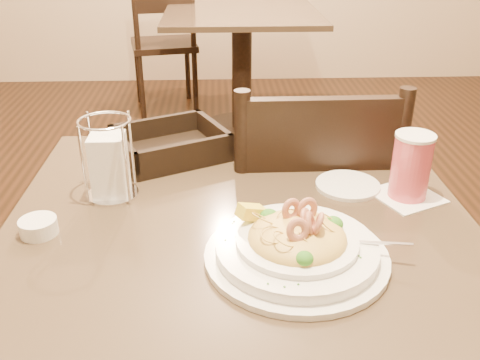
{
  "coord_description": "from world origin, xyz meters",
  "views": [
    {
      "loc": [
        -0.04,
        -0.87,
        1.27
      ],
      "look_at": [
        0.0,
        0.02,
        0.82
      ],
      "focal_mm": 40.0,
      "sensor_mm": 36.0,
      "label": 1
    }
  ],
  "objects_px": {
    "drink_glass": "(411,167)",
    "butter_ramekin": "(38,227)",
    "dining_chair_near": "(305,228)",
    "side_plate": "(348,185)",
    "napkin_caddy": "(109,164)",
    "dining_chair_far": "(164,39)",
    "pasta_bowl": "(297,245)",
    "bread_basket": "(171,147)",
    "main_table": "(240,317)",
    "background_table": "(242,52)"
  },
  "relations": [
    {
      "from": "main_table",
      "to": "pasta_bowl",
      "type": "xyz_separation_m",
      "value": [
        0.09,
        -0.12,
        0.26
      ]
    },
    {
      "from": "drink_glass",
      "to": "butter_ramekin",
      "type": "distance_m",
      "value": 0.73
    },
    {
      "from": "main_table",
      "to": "drink_glass",
      "type": "xyz_separation_m",
      "value": [
        0.35,
        0.09,
        0.3
      ]
    },
    {
      "from": "butter_ramekin",
      "to": "napkin_caddy",
      "type": "bearing_deg",
      "value": 52.92
    },
    {
      "from": "dining_chair_far",
      "to": "napkin_caddy",
      "type": "height_order",
      "value": "dining_chair_far"
    },
    {
      "from": "main_table",
      "to": "side_plate",
      "type": "xyz_separation_m",
      "value": [
        0.24,
        0.13,
        0.24
      ]
    },
    {
      "from": "bread_basket",
      "to": "butter_ramekin",
      "type": "relative_size",
      "value": 4.47
    },
    {
      "from": "dining_chair_near",
      "to": "main_table",
      "type": "bearing_deg",
      "value": 61.26
    },
    {
      "from": "dining_chair_near",
      "to": "butter_ramekin",
      "type": "xyz_separation_m",
      "value": [
        -0.56,
        -0.38,
        0.26
      ]
    },
    {
      "from": "main_table",
      "to": "pasta_bowl",
      "type": "distance_m",
      "value": 0.3
    },
    {
      "from": "pasta_bowl",
      "to": "side_plate",
      "type": "xyz_separation_m",
      "value": [
        0.15,
        0.26,
        -0.02
      ]
    },
    {
      "from": "napkin_caddy",
      "to": "side_plate",
      "type": "distance_m",
      "value": 0.5
    },
    {
      "from": "dining_chair_near",
      "to": "side_plate",
      "type": "bearing_deg",
      "value": 100.78
    },
    {
      "from": "side_plate",
      "to": "napkin_caddy",
      "type": "bearing_deg",
      "value": -178.45
    },
    {
      "from": "pasta_bowl",
      "to": "drink_glass",
      "type": "xyz_separation_m",
      "value": [
        0.26,
        0.21,
        0.04
      ]
    },
    {
      "from": "main_table",
      "to": "napkin_caddy",
      "type": "bearing_deg",
      "value": 155.35
    },
    {
      "from": "drink_glass",
      "to": "background_table",
      "type": "bearing_deg",
      "value": 96.02
    },
    {
      "from": "bread_basket",
      "to": "side_plate",
      "type": "bearing_deg",
      "value": -24.76
    },
    {
      "from": "background_table",
      "to": "side_plate",
      "type": "distance_m",
      "value": 2.23
    },
    {
      "from": "drink_glass",
      "to": "butter_ramekin",
      "type": "relative_size",
      "value": 2.37
    },
    {
      "from": "drink_glass",
      "to": "side_plate",
      "type": "xyz_separation_m",
      "value": [
        -0.11,
        0.05,
        -0.06
      ]
    },
    {
      "from": "bread_basket",
      "to": "side_plate",
      "type": "relative_size",
      "value": 2.23
    },
    {
      "from": "dining_chair_near",
      "to": "side_plate",
      "type": "distance_m",
      "value": 0.34
    },
    {
      "from": "background_table",
      "to": "main_table",
      "type": "bearing_deg",
      "value": -92.71
    },
    {
      "from": "pasta_bowl",
      "to": "bread_basket",
      "type": "bearing_deg",
      "value": 119.19
    },
    {
      "from": "bread_basket",
      "to": "drink_glass",
      "type": "bearing_deg",
      "value": -24.33
    },
    {
      "from": "side_plate",
      "to": "main_table",
      "type": "bearing_deg",
      "value": -150.55
    },
    {
      "from": "main_table",
      "to": "side_plate",
      "type": "distance_m",
      "value": 0.36
    },
    {
      "from": "dining_chair_near",
      "to": "bread_basket",
      "type": "relative_size",
      "value": 3.04
    },
    {
      "from": "pasta_bowl",
      "to": "dining_chair_near",
      "type": "bearing_deg",
      "value": 77.94
    },
    {
      "from": "napkin_caddy",
      "to": "side_plate",
      "type": "bearing_deg",
      "value": 1.55
    },
    {
      "from": "main_table",
      "to": "dining_chair_near",
      "type": "relative_size",
      "value": 0.97
    },
    {
      "from": "main_table",
      "to": "butter_ramekin",
      "type": "xyz_separation_m",
      "value": [
        -0.37,
        -0.03,
        0.25
      ]
    },
    {
      "from": "bread_basket",
      "to": "dining_chair_far",
      "type": "bearing_deg",
      "value": 95.55
    },
    {
      "from": "dining_chair_far",
      "to": "pasta_bowl",
      "type": "height_order",
      "value": "dining_chair_far"
    },
    {
      "from": "bread_basket",
      "to": "dining_chair_near",
      "type": "bearing_deg",
      "value": 7.02
    },
    {
      "from": "dining_chair_near",
      "to": "napkin_caddy",
      "type": "height_order",
      "value": "dining_chair_near"
    },
    {
      "from": "dining_chair_near",
      "to": "dining_chair_far",
      "type": "relative_size",
      "value": 1.0
    },
    {
      "from": "background_table",
      "to": "bread_basket",
      "type": "bearing_deg",
      "value": -97.45
    },
    {
      "from": "drink_glass",
      "to": "butter_ramekin",
      "type": "xyz_separation_m",
      "value": [
        -0.72,
        -0.11,
        -0.05
      ]
    },
    {
      "from": "dining_chair_far",
      "to": "bread_basket",
      "type": "relative_size",
      "value": 3.04
    },
    {
      "from": "drink_glass",
      "to": "napkin_caddy",
      "type": "distance_m",
      "value": 0.61
    },
    {
      "from": "background_table",
      "to": "dining_chair_near",
      "type": "xyz_separation_m",
      "value": [
        0.08,
        -1.99,
        -0.01
      ]
    },
    {
      "from": "background_table",
      "to": "pasta_bowl",
      "type": "height_order",
      "value": "pasta_bowl"
    },
    {
      "from": "napkin_caddy",
      "to": "drink_glass",
      "type": "bearing_deg",
      "value": -3.17
    },
    {
      "from": "background_table",
      "to": "bread_basket",
      "type": "xyz_separation_m",
      "value": [
        -0.27,
        -2.03,
        0.26
      ]
    },
    {
      "from": "main_table",
      "to": "drink_glass",
      "type": "height_order",
      "value": "drink_glass"
    },
    {
      "from": "napkin_caddy",
      "to": "butter_ramekin",
      "type": "bearing_deg",
      "value": -127.08
    },
    {
      "from": "main_table",
      "to": "pasta_bowl",
      "type": "height_order",
      "value": "pasta_bowl"
    },
    {
      "from": "main_table",
      "to": "butter_ramekin",
      "type": "relative_size",
      "value": 13.13
    }
  ]
}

